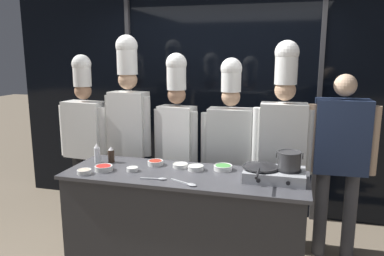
{
  "coord_description": "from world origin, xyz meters",
  "views": [
    {
      "loc": [
        0.87,
        -2.94,
        1.93
      ],
      "look_at": [
        0.0,
        0.25,
        1.27
      ],
      "focal_mm": 35.0,
      "sensor_mm": 36.0,
      "label": 1
    }
  ],
  "objects_px": {
    "prep_bowl_garlic": "(180,165)",
    "chef_head": "(85,130)",
    "frying_pan": "(261,165)",
    "squeeze_bottle_clear": "(97,153)",
    "chef_line": "(177,131)",
    "prep_bowl_bell_pepper": "(104,168)",
    "prep_bowl_chicken": "(84,171)",
    "prep_bowl_rice": "(132,169)",
    "prep_bowl_bean_sprouts": "(196,167)",
    "stock_pot": "(289,160)",
    "chef_pastry": "(230,140)",
    "serving_spoon_slotted": "(188,184)",
    "chef_apprentice": "(283,134)",
    "serving_spoon_solid": "(158,179)",
    "portable_stove": "(274,174)",
    "person_guest": "(340,150)",
    "prep_bowl_chili_flakes": "(155,162)",
    "prep_bowl_scallions": "(223,167)",
    "squeeze_bottle_soy": "(111,155)",
    "chef_sous": "(129,117)"
  },
  "relations": [
    {
      "from": "prep_bowl_chicken",
      "to": "prep_bowl_rice",
      "type": "height_order",
      "value": "prep_bowl_chicken"
    },
    {
      "from": "stock_pot",
      "to": "prep_bowl_rice",
      "type": "distance_m",
      "value": 1.33
    },
    {
      "from": "prep_bowl_rice",
      "to": "chef_head",
      "type": "height_order",
      "value": "chef_head"
    },
    {
      "from": "prep_bowl_chili_flakes",
      "to": "chef_apprentice",
      "type": "relative_size",
      "value": 0.07
    },
    {
      "from": "stock_pot",
      "to": "prep_bowl_garlic",
      "type": "relative_size",
      "value": 1.5
    },
    {
      "from": "serving_spoon_solid",
      "to": "chef_head",
      "type": "relative_size",
      "value": 0.11
    },
    {
      "from": "squeeze_bottle_clear",
      "to": "prep_bowl_chili_flakes",
      "type": "relative_size",
      "value": 1.31
    },
    {
      "from": "person_guest",
      "to": "chef_sous",
      "type": "bearing_deg",
      "value": -3.84
    },
    {
      "from": "stock_pot",
      "to": "squeeze_bottle_soy",
      "type": "xyz_separation_m",
      "value": [
        -1.63,
        0.11,
        -0.1
      ]
    },
    {
      "from": "stock_pot",
      "to": "person_guest",
      "type": "height_order",
      "value": "person_guest"
    },
    {
      "from": "portable_stove",
      "to": "person_guest",
      "type": "relative_size",
      "value": 0.28
    },
    {
      "from": "prep_bowl_scallions",
      "to": "chef_pastry",
      "type": "distance_m",
      "value": 0.5
    },
    {
      "from": "prep_bowl_chicken",
      "to": "prep_bowl_garlic",
      "type": "xyz_separation_m",
      "value": [
        0.74,
        0.4,
        -0.0
      ]
    },
    {
      "from": "prep_bowl_bean_sprouts",
      "to": "frying_pan",
      "type": "bearing_deg",
      "value": -8.91
    },
    {
      "from": "serving_spoon_slotted",
      "to": "person_guest",
      "type": "relative_size",
      "value": 0.14
    },
    {
      "from": "prep_bowl_bean_sprouts",
      "to": "serving_spoon_slotted",
      "type": "bearing_deg",
      "value": -84.07
    },
    {
      "from": "chef_pastry",
      "to": "prep_bowl_garlic",
      "type": "bearing_deg",
      "value": 52.09
    },
    {
      "from": "chef_apprentice",
      "to": "serving_spoon_solid",
      "type": "bearing_deg",
      "value": 38.68
    },
    {
      "from": "prep_bowl_scallions",
      "to": "prep_bowl_rice",
      "type": "relative_size",
      "value": 1.64
    },
    {
      "from": "person_guest",
      "to": "squeeze_bottle_soy",
      "type": "bearing_deg",
      "value": 10.76
    },
    {
      "from": "frying_pan",
      "to": "prep_bowl_garlic",
      "type": "relative_size",
      "value": 3.76
    },
    {
      "from": "prep_bowl_bell_pepper",
      "to": "chef_head",
      "type": "relative_size",
      "value": 0.08
    },
    {
      "from": "chef_sous",
      "to": "portable_stove",
      "type": "bearing_deg",
      "value": 161.15
    },
    {
      "from": "chef_head",
      "to": "prep_bowl_scallions",
      "type": "bearing_deg",
      "value": 167.66
    },
    {
      "from": "prep_bowl_chili_flakes",
      "to": "chef_apprentice",
      "type": "xyz_separation_m",
      "value": [
        1.12,
        0.44,
        0.24
      ]
    },
    {
      "from": "prep_bowl_rice",
      "to": "serving_spoon_slotted",
      "type": "distance_m",
      "value": 0.6
    },
    {
      "from": "prep_bowl_scallions",
      "to": "chef_sous",
      "type": "relative_size",
      "value": 0.08
    },
    {
      "from": "stock_pot",
      "to": "chef_pastry",
      "type": "bearing_deg",
      "value": 132.52
    },
    {
      "from": "squeeze_bottle_clear",
      "to": "prep_bowl_rice",
      "type": "relative_size",
      "value": 1.85
    },
    {
      "from": "prep_bowl_rice",
      "to": "chef_apprentice",
      "type": "bearing_deg",
      "value": 27.89
    },
    {
      "from": "frying_pan",
      "to": "chef_head",
      "type": "xyz_separation_m",
      "value": [
        -2.01,
        0.68,
        0.05
      ]
    },
    {
      "from": "prep_bowl_scallions",
      "to": "stock_pot",
      "type": "bearing_deg",
      "value": -15.38
    },
    {
      "from": "prep_bowl_bell_pepper",
      "to": "prep_bowl_chicken",
      "type": "height_order",
      "value": "prep_bowl_bell_pepper"
    },
    {
      "from": "stock_pot",
      "to": "squeeze_bottle_clear",
      "type": "bearing_deg",
      "value": 177.89
    },
    {
      "from": "serving_spoon_slotted",
      "to": "chef_apprentice",
      "type": "xyz_separation_m",
      "value": [
        0.68,
        0.86,
        0.25
      ]
    },
    {
      "from": "squeeze_bottle_soy",
      "to": "prep_bowl_bean_sprouts",
      "type": "distance_m",
      "value": 0.84
    },
    {
      "from": "frying_pan",
      "to": "squeeze_bottle_clear",
      "type": "xyz_separation_m",
      "value": [
        -1.52,
        0.07,
        -0.03
      ]
    },
    {
      "from": "stock_pot",
      "to": "squeeze_bottle_soy",
      "type": "distance_m",
      "value": 1.63
    },
    {
      "from": "prep_bowl_garlic",
      "to": "chef_head",
      "type": "bearing_deg",
      "value": 156.86
    },
    {
      "from": "squeeze_bottle_soy",
      "to": "serving_spoon_slotted",
      "type": "distance_m",
      "value": 0.96
    },
    {
      "from": "serving_spoon_slotted",
      "to": "stock_pot",
      "type": "bearing_deg",
      "value": 20.95
    },
    {
      "from": "prep_bowl_garlic",
      "to": "chef_line",
      "type": "height_order",
      "value": "chef_line"
    },
    {
      "from": "chef_sous",
      "to": "person_guest",
      "type": "relative_size",
      "value": 1.21
    },
    {
      "from": "prep_bowl_bell_pepper",
      "to": "chef_line",
      "type": "height_order",
      "value": "chef_line"
    },
    {
      "from": "prep_bowl_garlic",
      "to": "chef_head",
      "type": "distance_m",
      "value": 1.41
    },
    {
      "from": "stock_pot",
      "to": "squeeze_bottle_soy",
      "type": "relative_size",
      "value": 1.4
    },
    {
      "from": "prep_bowl_bell_pepper",
      "to": "chef_apprentice",
      "type": "distance_m",
      "value": 1.68
    },
    {
      "from": "frying_pan",
      "to": "chef_pastry",
      "type": "distance_m",
      "value": 0.74
    },
    {
      "from": "chef_head",
      "to": "chef_sous",
      "type": "relative_size",
      "value": 0.91
    },
    {
      "from": "prep_bowl_bean_sprouts",
      "to": "chef_line",
      "type": "distance_m",
      "value": 0.67
    }
  ]
}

